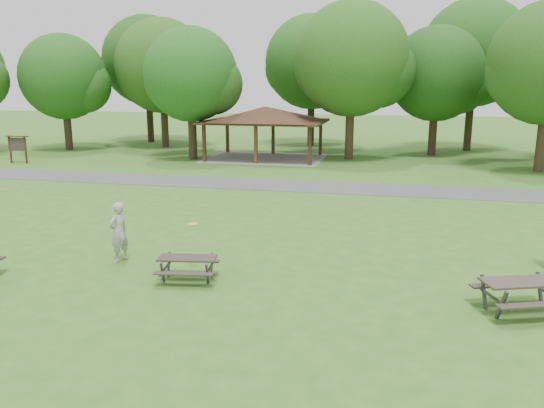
{
  "coord_description": "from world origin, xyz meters",
  "views": [
    {
      "loc": [
        4.92,
        -13.5,
        5.42
      ],
      "look_at": [
        1.0,
        4.0,
        1.3
      ],
      "focal_mm": 35.0,
      "sensor_mm": 36.0,
      "label": 1
    }
  ],
  "objects": [
    {
      "name": "ground",
      "position": [
        0.0,
        0.0,
        0.0
      ],
      "size": [
        160.0,
        160.0,
        0.0
      ],
      "primitive_type": "plane",
      "color": "#31621C",
      "rests_on": "ground"
    },
    {
      "name": "tree_row_f",
      "position": [
        8.09,
        28.53,
        5.84
      ],
      "size": [
        7.35,
        7.0,
        9.55
      ],
      "color": "black",
      "rests_on": "ground"
    },
    {
      "name": "frisbee_in_flight",
      "position": [
        -0.84,
        1.15,
        1.22
      ],
      "size": [
        0.32,
        0.32,
        0.02
      ],
      "color": "yellow",
      "rests_on": "ground"
    },
    {
      "name": "tree_row_d",
      "position": [
        -8.92,
        22.53,
        5.77
      ],
      "size": [
        6.93,
        6.6,
        9.27
      ],
      "color": "black",
      "rests_on": "ground"
    },
    {
      "name": "tree_deep_b",
      "position": [
        -1.9,
        33.03,
        6.89
      ],
      "size": [
        8.4,
        8.0,
        11.13
      ],
      "color": "black",
      "rests_on": "ground"
    },
    {
      "name": "picnic_table_middle",
      "position": [
        -0.45,
        -0.33,
        0.52
      ],
      "size": [
        1.79,
        1.53,
        0.7
      ],
      "color": "#2C2420",
      "rests_on": "ground"
    },
    {
      "name": "notice_board",
      "position": [
        -20.0,
        18.0,
        1.31
      ],
      "size": [
        1.6,
        0.3,
        1.88
      ],
      "color": "#371C14",
      "rests_on": "ground"
    },
    {
      "name": "frisbee_thrower",
      "position": [
        -3.1,
        0.74,
        0.94
      ],
      "size": [
        0.64,
        0.79,
        1.87
      ],
      "primitive_type": "imported",
      "rotation": [
        0.0,
        0.0,
        -1.89
      ],
      "color": "#9E9EA1",
      "rests_on": "ground"
    },
    {
      "name": "tree_row_e",
      "position": [
        2.1,
        25.03,
        6.78
      ],
      "size": [
        8.4,
        8.0,
        11.02
      ],
      "color": "#322116",
      "rests_on": "ground"
    },
    {
      "name": "asphalt_path",
      "position": [
        0.0,
        14.0,
        0.01
      ],
      "size": [
        120.0,
        3.2,
        0.02
      ],
      "primitive_type": "cube",
      "color": "#444447",
      "rests_on": "ground"
    },
    {
      "name": "tree_deep_a",
      "position": [
        -16.9,
        32.53,
        7.13
      ],
      "size": [
        8.4,
        8.0,
        11.38
      ],
      "color": "black",
      "rests_on": "ground"
    },
    {
      "name": "picnic_table_far",
      "position": [
        8.17,
        -0.59,
        0.61
      ],
      "size": [
        2.33,
        2.1,
        0.83
      ],
      "color": "#332B25",
      "rests_on": "ground"
    },
    {
      "name": "tree_row_c",
      "position": [
        -13.9,
        29.03,
        6.54
      ],
      "size": [
        8.19,
        7.8,
        10.67
      ],
      "color": "black",
      "rests_on": "ground"
    },
    {
      "name": "pavilion",
      "position": [
        -4.0,
        24.0,
        3.06
      ],
      "size": [
        8.6,
        7.01,
        3.76
      ],
      "color": "#331B12",
      "rests_on": "ground"
    },
    {
      "name": "tree_row_b",
      "position": [
        -20.92,
        25.53,
        5.67
      ],
      "size": [
        7.14,
        6.8,
        9.28
      ],
      "color": "black",
      "rests_on": "ground"
    },
    {
      "name": "tree_deep_c",
      "position": [
        11.1,
        32.03,
        7.44
      ],
      "size": [
        8.82,
        8.4,
        11.9
      ],
      "color": "#312116",
      "rests_on": "ground"
    }
  ]
}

